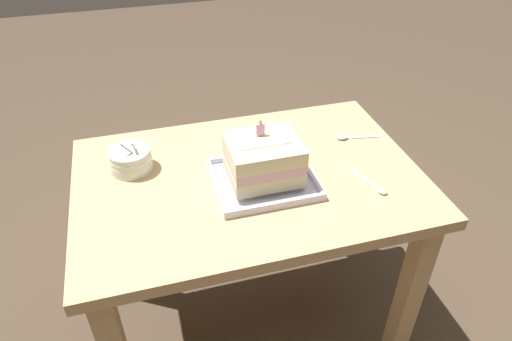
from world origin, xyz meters
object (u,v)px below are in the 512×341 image
(foil_tray, at_px, (263,180))
(birthday_cake, at_px, (263,159))
(bowl_stack, at_px, (131,160))
(serving_spoon_by_bowls, at_px, (347,137))
(serving_spoon_near_tray, at_px, (377,188))

(foil_tray, distance_m, birthday_cake, 0.07)
(foil_tray, distance_m, bowl_stack, 0.39)
(foil_tray, relative_size, bowl_stack, 2.27)
(foil_tray, xyz_separation_m, bowl_stack, (-0.36, 0.17, 0.03))
(birthday_cake, distance_m, bowl_stack, 0.40)
(birthday_cake, xyz_separation_m, serving_spoon_by_bowls, (0.33, 0.15, -0.08))
(foil_tray, bearing_deg, serving_spoon_near_tray, -21.38)
(foil_tray, bearing_deg, serving_spoon_by_bowls, 24.04)
(serving_spoon_by_bowls, bearing_deg, birthday_cake, -155.96)
(foil_tray, bearing_deg, birthday_cake, 90.00)
(foil_tray, distance_m, serving_spoon_near_tray, 0.32)
(foil_tray, xyz_separation_m, serving_spoon_by_bowls, (0.33, 0.15, -0.00))
(foil_tray, xyz_separation_m, birthday_cake, (-0.00, 0.00, 0.07))
(bowl_stack, relative_size, serving_spoon_by_bowls, 0.85)
(birthday_cake, height_order, serving_spoon_by_bowls, birthday_cake)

